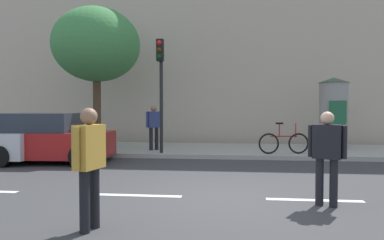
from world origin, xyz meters
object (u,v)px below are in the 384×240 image
pedestrian_with_bag (154,123)px  bicycle_leaning (284,143)px  pedestrian_near_pole (327,149)px  pedestrian_tallest (89,158)px  street_tree (96,45)px  traffic_light (161,77)px  parked_car_dark (45,139)px  poster_column (333,113)px

pedestrian_with_bag → bicycle_leaning: pedestrian_with_bag is taller
pedestrian_near_pole → pedestrian_tallest: 4.03m
street_tree → traffic_light: bearing=-26.8°
pedestrian_near_pole → bicycle_leaning: bearing=88.3°
traffic_light → parked_car_dark: 4.29m
pedestrian_tallest → bicycle_leaning: size_ratio=0.99×
bicycle_leaning → parked_car_dark: 7.93m
pedestrian_near_pole → bicycle_leaning: 5.92m
pedestrian_tallest → bicycle_leaning: (3.87, 7.52, -0.49)m
poster_column → pedestrian_tallest: size_ratio=1.59×
parked_car_dark → pedestrian_with_bag: bearing=37.5°
pedestrian_near_pole → parked_car_dark: size_ratio=0.41×
traffic_light → poster_column: traffic_light is taller
poster_column → pedestrian_near_pole: bearing=-106.9°
bicycle_leaning → street_tree: bearing=170.9°
pedestrian_tallest → parked_car_dark: 6.99m
pedestrian_with_bag → bicycle_leaning: (4.71, -0.62, -0.61)m
poster_column → pedestrian_tallest: 11.13m
traffic_light → bicycle_leaning: bearing=4.1°
poster_column → bicycle_leaning: (-2.18, -1.82, -1.02)m
traffic_light → poster_column: size_ratio=1.43×
poster_column → bicycle_leaning: poster_column is taller
pedestrian_with_bag → bicycle_leaning: size_ratio=0.96×
traffic_light → bicycle_leaning: size_ratio=2.25×
traffic_light → poster_column: (6.44, 2.12, -1.28)m
bicycle_leaning → parked_car_dark: (-7.74, -1.70, 0.21)m
street_tree → bicycle_leaning: 8.12m
pedestrian_near_pole → pedestrian_tallest: size_ratio=0.96×
bicycle_leaning → parked_car_dark: size_ratio=0.43×
poster_column → street_tree: 9.71m
pedestrian_tallest → pedestrian_with_bag: bearing=95.9°
parked_car_dark → bicycle_leaning: bearing=12.4°
traffic_light → street_tree: size_ratio=0.71×
poster_column → pedestrian_with_bag: poster_column is taller
pedestrian_with_bag → bicycle_leaning: bearing=-7.5°
pedestrian_tallest → bicycle_leaning: 8.47m
bicycle_leaning → pedestrian_near_pole: bearing=-91.7°
pedestrian_near_pole → parked_car_dark: (-7.57, 4.20, -0.26)m
street_tree → bicycle_leaning: (7.13, -1.14, -3.70)m
street_tree → pedestrian_with_bag: (2.42, -0.52, -3.08)m
traffic_light → pedestrian_tallest: 7.45m
bicycle_leaning → parked_car_dark: bearing=-167.6°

